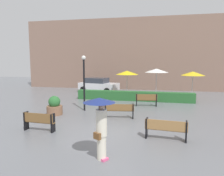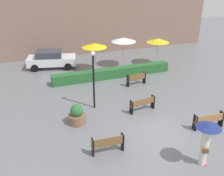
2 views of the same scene
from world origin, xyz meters
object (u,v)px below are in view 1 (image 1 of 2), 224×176
(pedestrian_with_umbrella, at_px, (100,119))
(patio_umbrella_yellow_far, at_px, (193,74))
(bench_near_left, at_px, (39,120))
(patio_umbrella_white, at_px, (156,71))
(patio_umbrella_yellow, at_px, (127,73))
(parked_car, at_px, (98,85))
(bench_back_row, at_px, (146,99))
(lamp_post, at_px, (84,77))
(bench_near_right, at_px, (166,128))
(planter_pot, at_px, (55,107))
(bench_mid_center, at_px, (119,110))

(pedestrian_with_umbrella, relative_size, patio_umbrella_yellow_far, 0.88)
(bench_near_left, relative_size, patio_umbrella_white, 0.60)
(patio_umbrella_yellow, distance_m, parked_car, 4.26)
(bench_back_row, height_order, lamp_post, lamp_post)
(pedestrian_with_umbrella, bearing_deg, bench_near_right, 46.75)
(bench_near_left, relative_size, parked_car, 0.36)
(bench_near_right, relative_size, patio_umbrella_yellow_far, 0.73)
(bench_near_left, bearing_deg, patio_umbrella_white, 64.15)
(patio_umbrella_yellow_far, xyz_separation_m, parked_car, (-9.24, 2.51, -1.46))
(bench_back_row, xyz_separation_m, patio_umbrella_yellow, (-2.07, 4.07, 1.73))
(planter_pot, height_order, patio_umbrella_white, patio_umbrella_white)
(bench_mid_center, bearing_deg, bench_near_left, -137.37)
(bench_near_right, xyz_separation_m, patio_umbrella_yellow_far, (2.54, 10.44, 1.76))
(bench_mid_center, relative_size, patio_umbrella_white, 0.66)
(bench_mid_center, relative_size, lamp_post, 0.47)
(patio_umbrella_white, bearing_deg, bench_near_left, -115.85)
(bench_mid_center, xyz_separation_m, bench_near_left, (-3.37, -3.10, 0.01))
(bench_back_row, distance_m, patio_umbrella_yellow, 4.88)
(patio_umbrella_yellow, xyz_separation_m, parked_car, (-3.43, 2.07, -1.45))
(bench_near_right, bearing_deg, lamp_post, 139.72)
(bench_near_left, height_order, pedestrian_with_umbrella, pedestrian_with_umbrella)
(bench_back_row, height_order, planter_pot, planter_pot)
(pedestrian_with_umbrella, bearing_deg, patio_umbrella_white, 82.82)
(planter_pot, bearing_deg, parked_car, 89.89)
(bench_mid_center, bearing_deg, lamp_post, 151.36)
(bench_mid_center, height_order, patio_umbrella_white, patio_umbrella_white)
(lamp_post, bearing_deg, parked_car, 99.64)
(bench_back_row, relative_size, pedestrian_with_umbrella, 0.74)
(patio_umbrella_yellow, bearing_deg, bench_near_left, -103.66)
(bench_back_row, height_order, parked_car, parked_car)
(bench_near_left, bearing_deg, bench_back_row, 55.60)
(bench_mid_center, bearing_deg, bench_near_right, -49.29)
(planter_pot, relative_size, patio_umbrella_yellow, 0.49)
(bench_mid_center, distance_m, bench_back_row, 4.06)
(patio_umbrella_yellow_far, bearing_deg, parked_car, 164.80)
(planter_pot, distance_m, patio_umbrella_yellow_far, 12.01)
(lamp_post, bearing_deg, bench_near_left, -98.52)
(pedestrian_with_umbrella, height_order, patio_umbrella_yellow_far, patio_umbrella_yellow_far)
(bench_mid_center, height_order, lamp_post, lamp_post)
(bench_mid_center, distance_m, bench_near_left, 4.58)
(bench_near_right, bearing_deg, parked_car, 117.35)
(bench_back_row, relative_size, parked_car, 0.36)
(bench_back_row, relative_size, patio_umbrella_yellow, 0.66)
(patio_umbrella_yellow, xyz_separation_m, patio_umbrella_white, (2.72, 0.13, 0.22))
(patio_umbrella_yellow, bearing_deg, parked_car, 148.85)
(bench_near_left, bearing_deg, patio_umbrella_yellow, 76.34)
(bench_mid_center, xyz_separation_m, patio_umbrella_yellow_far, (5.11, 7.45, 1.76))
(lamp_post, relative_size, patio_umbrella_yellow, 1.52)
(bench_mid_center, xyz_separation_m, bench_near_right, (2.57, -2.99, -0.00))
(bench_near_left, distance_m, patio_umbrella_white, 12.50)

